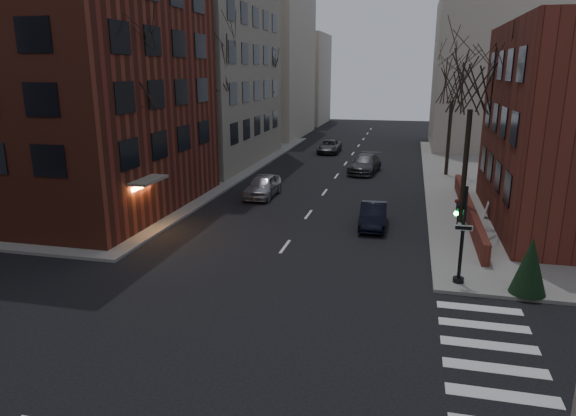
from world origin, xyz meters
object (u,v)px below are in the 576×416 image
at_px(traffic_signal, 460,241).
at_px(sandwich_board, 489,210).
at_px(tree_left_c, 266,75).
at_px(car_lane_far, 329,146).
at_px(streetlamp_far, 277,111).
at_px(car_lane_silver, 263,186).
at_px(tree_left_a, 133,71).
at_px(streetlamp_near, 205,133).
at_px(car_lane_gray, 365,164).
at_px(tree_right_a, 473,79).
at_px(tree_left_b, 215,64).
at_px(tree_right_b, 453,82).
at_px(evergreen_shrub, 530,266).
at_px(parked_sedan, 373,215).

bearing_deg(traffic_signal, sandwich_board, 76.03).
distance_m(tree_left_c, car_lane_far, 9.90).
xyz_separation_m(streetlamp_far, car_lane_silver, (4.24, -20.26, -3.46)).
relative_size(tree_left_a, car_lane_silver, 2.26).
distance_m(streetlamp_near, streetlamp_far, 20.00).
bearing_deg(car_lane_gray, car_lane_far, 121.82).
bearing_deg(streetlamp_near, tree_left_a, -94.29).
height_order(tree_left_c, streetlamp_near, tree_left_c).
xyz_separation_m(car_lane_silver, car_lane_gray, (6.09, 10.22, -0.01)).
relative_size(traffic_signal, tree_left_c, 0.41).
distance_m(tree_left_c, streetlamp_near, 18.40).
relative_size(tree_right_a, car_lane_far, 2.04).
distance_m(tree_left_b, streetlamp_near, 6.18).
bearing_deg(tree_right_b, streetlamp_far, 149.53).
bearing_deg(car_lane_gray, tree_right_b, 7.50).
bearing_deg(tree_right_b, tree_left_a, -134.36).
xyz_separation_m(streetlamp_near, evergreen_shrub, (18.70, -13.50, -2.95)).
distance_m(tree_left_a, tree_left_b, 12.01).
height_order(tree_left_c, parked_sedan, tree_left_c).
height_order(traffic_signal, car_lane_silver, traffic_signal).
bearing_deg(evergreen_shrub, car_lane_silver, 137.52).
height_order(streetlamp_near, evergreen_shrub, streetlamp_near).
bearing_deg(streetlamp_far, tree_left_b, -92.15).
height_order(tree_left_c, streetlamp_far, tree_left_c).
height_order(tree_left_b, car_lane_far, tree_left_b).
bearing_deg(tree_right_a, sandwich_board, 37.33).
bearing_deg(car_lane_far, traffic_signal, -73.27).
bearing_deg(traffic_signal, car_lane_gray, 104.19).
distance_m(tree_left_a, car_lane_silver, 11.94).
distance_m(traffic_signal, tree_right_a, 10.92).
distance_m(traffic_signal, tree_left_c, 35.76).
distance_m(tree_left_b, tree_right_a, 19.35).
xyz_separation_m(tree_left_a, evergreen_shrub, (19.30, -5.50, -7.19)).
distance_m(tree_right_a, sandwich_board, 7.71).
height_order(tree_left_b, parked_sedan, tree_left_b).
bearing_deg(tree_left_a, car_lane_silver, 58.00).
height_order(tree_left_c, tree_right_a, same).
xyz_separation_m(streetlamp_near, car_lane_silver, (4.24, -0.26, -3.46)).
bearing_deg(tree_right_b, evergreen_shrub, -85.86).
xyz_separation_m(tree_left_c, streetlamp_far, (0.60, 2.00, -3.79)).
distance_m(tree_right_a, streetlamp_far, 29.65).
height_order(traffic_signal, car_lane_gray, traffic_signal).
bearing_deg(streetlamp_far, car_lane_far, 0.86).
xyz_separation_m(car_lane_silver, car_lane_far, (1.44, 20.34, -0.11)).
height_order(tree_right_a, car_lane_far, tree_right_a).
bearing_deg(sandwich_board, car_lane_gray, 125.51).
xyz_separation_m(tree_left_b, tree_left_c, (0.00, 14.00, -0.88)).
height_order(tree_right_b, car_lane_far, tree_right_b).
xyz_separation_m(streetlamp_far, evergreen_shrub, (18.70, -33.50, -2.95)).
distance_m(streetlamp_near, car_lane_gray, 14.77).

